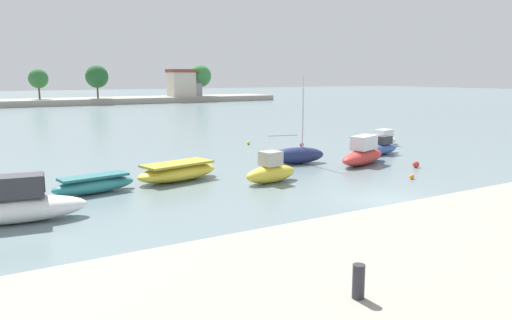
{
  "coord_description": "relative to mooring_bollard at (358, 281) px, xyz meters",
  "views": [
    {
      "loc": [
        -16.86,
        -16.11,
        5.73
      ],
      "look_at": [
        -1.71,
        9.09,
        0.72
      ],
      "focal_mm": 34.62,
      "sensor_mm": 36.0,
      "label": 1
    }
  ],
  "objects": [
    {
      "name": "mooring_buoy_2",
      "position": [
        15.85,
        12.77,
        -2.06
      ],
      "size": [
        0.28,
        0.28,
        0.28
      ],
      "primitive_type": "sphere",
      "color": "orange",
      "rests_on": "ground"
    },
    {
      "name": "mooring_buoy_3",
      "position": [
        18.16,
        26.4,
        -2.02
      ],
      "size": [
        0.36,
        0.36,
        0.36
      ],
      "primitive_type": "sphere",
      "color": "red",
      "rests_on": "ground"
    },
    {
      "name": "distant_shoreline",
      "position": [
        13.44,
        99.55,
        -0.23
      ],
      "size": [
        96.43,
        11.67,
        8.26
      ],
      "color": "#9E998C",
      "rests_on": "ground"
    },
    {
      "name": "moored_boat_1",
      "position": [
        -0.29,
        18.56,
        -1.77
      ],
      "size": [
        4.3,
        1.92,
        0.89
      ],
      "rotation": [
        0.0,
        0.0,
        0.16
      ],
      "color": "teal",
      "rests_on": "ground"
    },
    {
      "name": "moored_boat_3",
      "position": [
        8.58,
        16.16,
        -1.59
      ],
      "size": [
        3.5,
        1.72,
        1.71
      ],
      "rotation": [
        0.0,
        0.0,
        0.16
      ],
      "color": "yellow",
      "rests_on": "ground"
    },
    {
      "name": "moored_boat_4",
      "position": [
        13.22,
        20.18,
        -1.63
      ],
      "size": [
        4.0,
        2.09,
        5.82
      ],
      "rotation": [
        0.0,
        0.0,
        -0.21
      ],
      "color": "navy",
      "rests_on": "ground"
    },
    {
      "name": "moored_boat_0",
      "position": [
        -4.11,
        15.05,
        -1.51
      ],
      "size": [
        5.52,
        2.37,
        1.89
      ],
      "rotation": [
        0.0,
        0.0,
        -0.13
      ],
      "color": "white",
      "rests_on": "ground"
    },
    {
      "name": "moored_boat_2",
      "position": [
        4.38,
        19.21,
        -1.71
      ],
      "size": [
        5.23,
        2.94,
        1.01
      ],
      "rotation": [
        0.0,
        0.0,
        0.21
      ],
      "color": "yellow",
      "rests_on": "ground"
    },
    {
      "name": "ground_plane",
      "position": [
        11.15,
        10.08,
        -2.2
      ],
      "size": [
        400.0,
        400.0,
        0.0
      ],
      "primitive_type": "plane",
      "color": "slate"
    },
    {
      "name": "mooring_buoy_4",
      "position": [
        18.85,
        15.11,
        -2.0
      ],
      "size": [
        0.41,
        0.41,
        0.41
      ],
      "primitive_type": "sphere",
      "color": "red",
      "rests_on": "ground"
    },
    {
      "name": "moored_boat_5",
      "position": [
        16.82,
        17.77,
        -1.51
      ],
      "size": [
        5.14,
        3.13,
        1.89
      ],
      "rotation": [
        0.0,
        0.0,
        0.36
      ],
      "color": "#C63833",
      "rests_on": "ground"
    },
    {
      "name": "mooring_bollard",
      "position": [
        0.0,
        0.0,
        0.0
      ],
      "size": [
        0.22,
        0.22,
        0.62
      ],
      "primitive_type": "cylinder",
      "color": "#2D2D33",
      "rests_on": "seawall_embankment"
    },
    {
      "name": "moored_boat_6",
      "position": [
        20.84,
        20.11,
        -1.71
      ],
      "size": [
        3.99,
        1.88,
        1.35
      ],
      "rotation": [
        0.0,
        0.0,
        0.22
      ],
      "color": "#3856A8",
      "rests_on": "ground"
    },
    {
      "name": "moored_boat_7",
      "position": [
        23.98,
        23.5,
        -1.74
      ],
      "size": [
        5.15,
        2.56,
        1.33
      ],
      "rotation": [
        0.0,
        0.0,
        0.22
      ],
      "color": "white",
      "rests_on": "ground"
    },
    {
      "name": "mooring_buoy_1",
      "position": [
        15.05,
        29.75,
        -2.05
      ],
      "size": [
        0.31,
        0.31,
        0.31
      ],
      "primitive_type": "sphere",
      "color": "yellow",
      "rests_on": "ground"
    }
  ]
}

